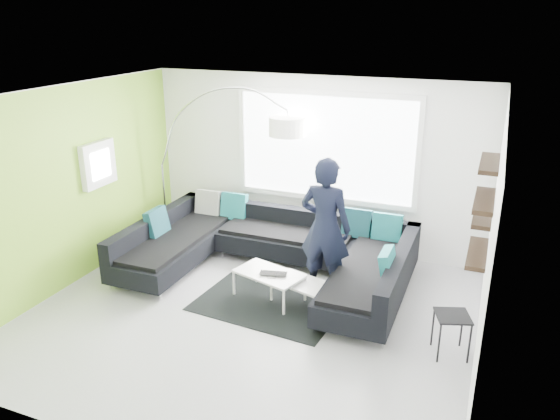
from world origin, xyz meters
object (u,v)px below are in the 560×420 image
(person, at_px, (325,228))
(laptop, at_px, (272,276))
(sectional_sofa, at_px, (267,255))
(coffee_table, at_px, (285,288))
(arc_lamp, at_px, (162,165))
(side_table, at_px, (451,335))

(person, bearing_deg, laptop, 47.72)
(sectional_sofa, bearing_deg, coffee_table, -46.47)
(sectional_sofa, relative_size, laptop, 9.76)
(coffee_table, xyz_separation_m, laptop, (-0.14, -0.10, 0.21))
(person, bearing_deg, arc_lamp, -11.41)
(coffee_table, height_order, person, person)
(coffee_table, relative_size, side_table, 2.31)
(arc_lamp, distance_m, laptop, 3.05)
(coffee_table, xyz_separation_m, side_table, (2.19, -0.44, 0.06))
(coffee_table, relative_size, person, 0.60)
(sectional_sofa, relative_size, coffee_table, 3.40)
(sectional_sofa, distance_m, laptop, 0.69)
(side_table, bearing_deg, laptop, 171.82)
(arc_lamp, bearing_deg, coffee_table, -28.97)
(coffee_table, bearing_deg, side_table, 4.78)
(person, relative_size, laptop, 4.76)
(arc_lamp, bearing_deg, laptop, -31.96)
(side_table, height_order, person, person)
(side_table, distance_m, laptop, 2.36)
(side_table, xyz_separation_m, laptop, (-2.33, 0.34, 0.14))
(sectional_sofa, xyz_separation_m, side_table, (2.67, -0.93, -0.13))
(side_table, xyz_separation_m, person, (-1.78, 0.87, 0.72))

